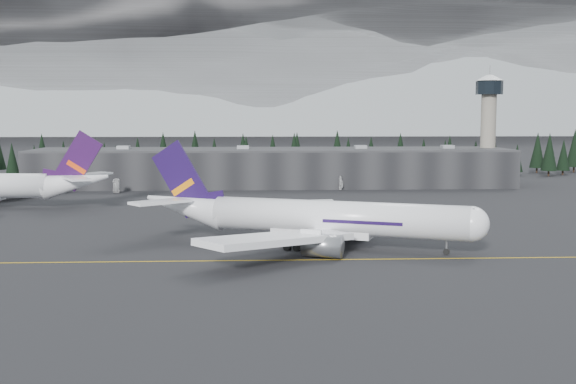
{
  "coord_description": "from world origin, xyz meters",
  "views": [
    {
      "loc": [
        -6.96,
        -119.16,
        23.81
      ],
      "look_at": [
        0.0,
        20.0,
        9.0
      ],
      "focal_mm": 45.0,
      "sensor_mm": 36.0,
      "label": 1
    }
  ],
  "objects_px": {
    "terminal": "(273,167)",
    "jet_main": "(307,217)",
    "control_tower": "(489,117)",
    "gse_vehicle_b": "(341,188)",
    "gse_vehicle_a": "(117,191)"
  },
  "relations": [
    {
      "from": "control_tower",
      "to": "gse_vehicle_b",
      "type": "height_order",
      "value": "control_tower"
    },
    {
      "from": "control_tower",
      "to": "gse_vehicle_b",
      "type": "xyz_separation_m",
      "value": [
        -53.45,
        -18.58,
        -22.63
      ]
    },
    {
      "from": "terminal",
      "to": "gse_vehicle_b",
      "type": "relative_size",
      "value": 35.05
    },
    {
      "from": "terminal",
      "to": "control_tower",
      "type": "height_order",
      "value": "control_tower"
    },
    {
      "from": "control_tower",
      "to": "gse_vehicle_a",
      "type": "height_order",
      "value": "control_tower"
    },
    {
      "from": "terminal",
      "to": "jet_main",
      "type": "bearing_deg",
      "value": -88.48
    },
    {
      "from": "gse_vehicle_b",
      "to": "control_tower",
      "type": "bearing_deg",
      "value": 113.09
    },
    {
      "from": "terminal",
      "to": "control_tower",
      "type": "bearing_deg",
      "value": 2.29
    },
    {
      "from": "terminal",
      "to": "gse_vehicle_a",
      "type": "bearing_deg",
      "value": -155.99
    },
    {
      "from": "control_tower",
      "to": "jet_main",
      "type": "relative_size",
      "value": 0.6
    },
    {
      "from": "jet_main",
      "to": "gse_vehicle_b",
      "type": "distance_m",
      "value": 100.94
    },
    {
      "from": "terminal",
      "to": "control_tower",
      "type": "distance_m",
      "value": 76.98
    },
    {
      "from": "control_tower",
      "to": "jet_main",
      "type": "distance_m",
      "value": 139.12
    },
    {
      "from": "terminal",
      "to": "gse_vehicle_a",
      "type": "distance_m",
      "value": 53.43
    },
    {
      "from": "terminal",
      "to": "gse_vehicle_b",
      "type": "bearing_deg",
      "value": -35.87
    }
  ]
}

